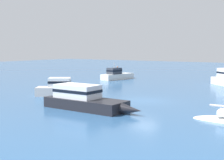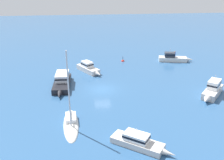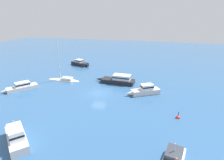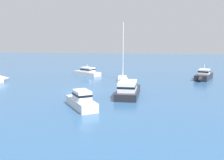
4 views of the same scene
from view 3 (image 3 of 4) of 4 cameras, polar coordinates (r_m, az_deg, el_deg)
ground_plane at (r=34.46m, az=-4.16°, el=-4.03°), size 160.00×160.00×0.00m
cabin_cruiser at (r=39.85m, az=-26.32°, el=-1.88°), size 6.37×5.06×2.07m
powerboat at (r=23.98m, az=-27.58°, el=-15.09°), size 5.32×5.99×3.09m
powerboat_1 at (r=54.55m, az=-9.79°, el=5.16°), size 3.88×6.78×2.53m
sloop at (r=42.39m, az=-14.72°, el=0.08°), size 2.23×7.57×9.82m
launch at (r=34.16m, az=10.03°, el=-3.21°), size 4.63×6.19×1.86m
cabin_cruiser_1 at (r=39.20m, az=1.99°, el=0.14°), size 2.66×8.69×1.93m
channel_buoy at (r=27.96m, az=19.74°, el=-10.97°), size 0.64×0.64×1.29m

